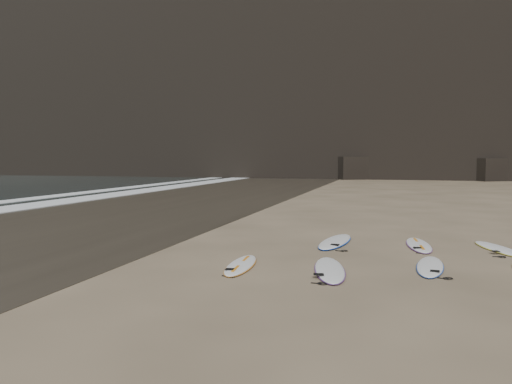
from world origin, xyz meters
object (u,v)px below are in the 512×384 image
Objects in this scene: surfboard_5 at (335,241)px; surfboard_0 at (241,265)px; surfboard_6 at (419,245)px; surfboard_2 at (430,266)px; surfboard_7 at (499,249)px; surfboard_1 at (330,269)px.

surfboard_0 is at bearing -108.48° from surfboard_5.
surfboard_0 is at bearing -142.12° from surfboard_6.
surfboard_0 is at bearing -161.28° from surfboard_2.
surfboard_7 is at bearing 26.93° from surfboard_0.
surfboard_2 is at bearing -142.41° from surfboard_7.
surfboard_1 is at bearing -2.81° from surfboard_0.
surfboard_2 is 3.29m from surfboard_7.
surfboard_2 is at bearing 8.80° from surfboard_0.
surfboard_1 is (1.97, 0.07, 0.01)m from surfboard_0.
surfboard_1 reaches higher than surfboard_6.
surfboard_1 is 0.91× the size of surfboard_5.
surfboard_0 is 0.92× the size of surfboard_6.
surfboard_6 is (1.97, 3.65, -0.00)m from surfboard_1.
surfboard_5 is (-2.39, 2.65, 0.01)m from surfboard_2.
surfboard_2 is 0.94× the size of surfboard_6.
surfboard_6 reaches higher than surfboard_2.
surfboard_5 is 1.15× the size of surfboard_6.
surfboard_2 reaches higher than surfboard_0.
surfboard_5 is 2.27m from surfboard_6.
surfboard_0 is 0.95× the size of surfboard_7.
surfboard_6 is at bearing 97.53° from surfboard_2.
surfboard_6 is (2.27, 0.08, -0.01)m from surfboard_5.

